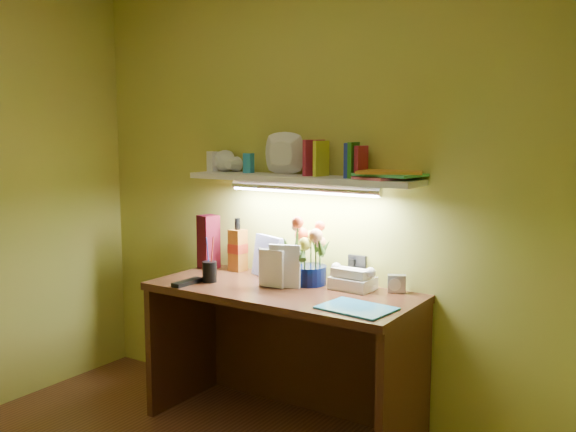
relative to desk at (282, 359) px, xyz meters
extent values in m
cube|color=#3E1C11|center=(0.00, 0.00, 0.00)|extent=(1.40, 0.60, 0.75)
cube|color=#ADAEB2|center=(0.52, 0.25, 0.42)|extent=(0.10, 0.08, 0.09)
cube|color=#510B19|center=(-0.64, 0.19, 0.53)|extent=(0.12, 0.12, 0.31)
cylinder|color=black|center=(-0.40, -0.09, 0.47)|extent=(0.09, 0.09, 0.19)
cube|color=black|center=(-0.46, -0.19, 0.39)|extent=(0.06, 0.19, 0.02)
cube|color=#298DC9|center=(0.49, -0.13, 0.38)|extent=(0.34, 0.27, 0.01)
imported|color=white|center=(-0.13, -0.01, 0.47)|extent=(0.15, 0.02, 0.20)
imported|color=white|center=(-0.07, -0.01, 0.49)|extent=(0.16, 0.07, 0.22)
cube|color=white|center=(0.00, 0.18, 0.93)|extent=(1.30, 0.25, 0.03)
imported|color=white|center=(-0.58, 0.19, 0.99)|extent=(0.16, 0.16, 0.10)
imported|color=white|center=(-0.49, 0.19, 0.98)|extent=(0.09, 0.09, 0.08)
imported|color=white|center=(-0.12, 0.18, 0.97)|extent=(0.26, 0.26, 0.06)
cube|color=white|center=(-0.61, 0.20, 1.00)|extent=(0.06, 0.05, 0.11)
cube|color=#298DC9|center=(-0.36, 0.21, 0.99)|extent=(0.05, 0.04, 0.11)
cube|color=#B12542|center=(0.06, 0.21, 1.03)|extent=(0.07, 0.13, 0.19)
cube|color=yellow|center=(0.11, 0.20, 1.03)|extent=(0.04, 0.11, 0.18)
cube|color=#2139B1|center=(0.28, 0.18, 1.03)|extent=(0.06, 0.13, 0.17)
cube|color=#297B22|center=(0.31, 0.18, 1.03)|extent=(0.03, 0.12, 0.18)
cube|color=#B12542|center=(0.33, 0.21, 1.02)|extent=(0.02, 0.11, 0.16)
cube|color=pink|center=(0.42, 0.19, 0.95)|extent=(0.31, 0.27, 0.01)
cube|color=#4CCE76|center=(0.48, 0.22, 0.96)|extent=(0.36, 0.29, 0.01)
cube|color=gold|center=(0.48, 0.22, 0.97)|extent=(0.37, 0.33, 0.01)
camera|label=1|loc=(1.77, -2.65, 1.17)|focal=40.00mm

